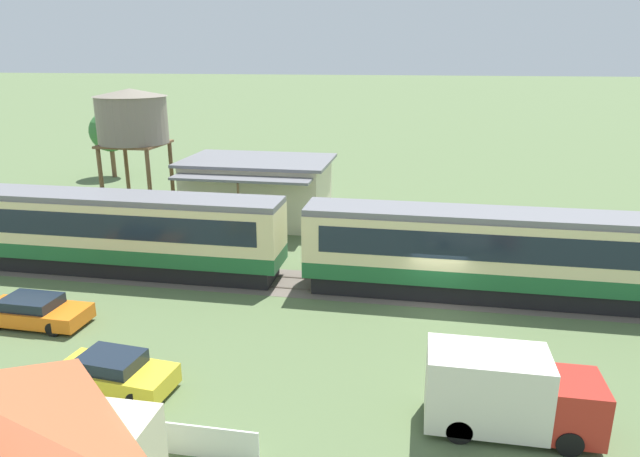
{
  "coord_description": "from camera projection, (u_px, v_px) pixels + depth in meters",
  "views": [
    {
      "loc": [
        -0.98,
        -25.1,
        11.3
      ],
      "look_at": [
        -6.4,
        4.67,
        2.0
      ],
      "focal_mm": 32.0,
      "sensor_mm": 36.0,
      "label": 1
    }
  ],
  "objects": [
    {
      "name": "parked_car_orange",
      "position": [
        35.0,
        311.0,
        24.71
      ],
      "size": [
        4.64,
        1.97,
        1.25
      ],
      "rotation": [
        0.0,
        0.0,
        -0.02
      ],
      "color": "orange",
      "rests_on": "ground_plane"
    },
    {
      "name": "water_tower",
      "position": [
        132.0,
        118.0,
        38.11
      ],
      "size": [
        4.87,
        4.87,
        9.1
      ],
      "color": "brown",
      "rests_on": "ground_plane"
    },
    {
      "name": "passenger_train",
      "position": [
        299.0,
        240.0,
        28.54
      ],
      "size": [
        87.8,
        2.85,
        4.28
      ],
      "color": "#1E6033",
      "rests_on": "ground_plane"
    },
    {
      "name": "ground_plane",
      "position": [
        436.0,
        305.0,
        26.75
      ],
      "size": [
        600.0,
        600.0,
        0.0
      ],
      "primitive_type": "plane",
      "color": "#566B42"
    },
    {
      "name": "railway_track",
      "position": [
        301.0,
        284.0,
        29.22
      ],
      "size": [
        148.7,
        3.6,
        0.04
      ],
      "color": "#665B51",
      "rests_on": "ground_plane"
    },
    {
      "name": "yard_tree_0",
      "position": [
        110.0,
        132.0,
        53.32
      ],
      "size": [
        3.77,
        3.77,
        6.23
      ],
      "color": "brown",
      "rests_on": "ground_plane"
    },
    {
      "name": "station_building",
      "position": [
        258.0,
        190.0,
        39.73
      ],
      "size": [
        10.1,
        7.91,
        4.37
      ],
      "color": "beige",
      "rests_on": "ground_plane"
    },
    {
      "name": "parked_car_yellow",
      "position": [
        115.0,
        373.0,
        19.84
      ],
      "size": [
        4.27,
        2.2,
        1.34
      ],
      "rotation": [
        0.0,
        0.0,
        -0.1
      ],
      "color": "yellow",
      "rests_on": "ground_plane"
    },
    {
      "name": "delivery_truck_red",
      "position": [
        506.0,
        392.0,
        17.53
      ],
      "size": [
        5.26,
        2.06,
        2.61
      ],
      "color": "#B2281E",
      "rests_on": "ground_plane"
    }
  ]
}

